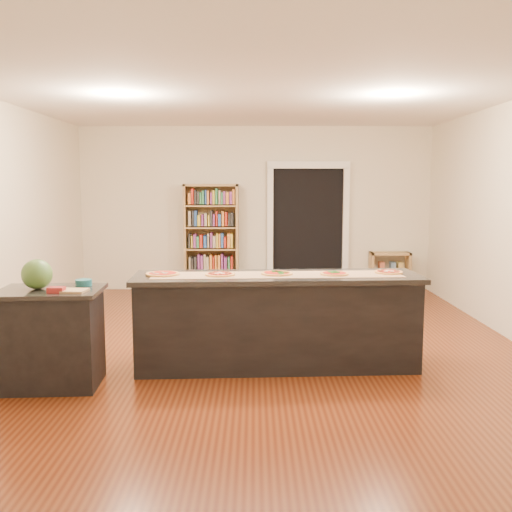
{
  "coord_description": "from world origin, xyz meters",
  "views": [
    {
      "loc": [
        -0.01,
        -6.33,
        1.82
      ],
      "look_at": [
        0.0,
        0.2,
        1.0
      ],
      "focal_mm": 40.0,
      "sensor_mm": 36.0,
      "label": 1
    }
  ],
  "objects_px": {
    "waste_bin": "(250,283)",
    "watermelon": "(37,274)",
    "bookshelf": "(211,238)",
    "low_shelf": "(390,272)",
    "side_counter": "(52,337)",
    "kitchen_island": "(277,320)"
  },
  "relations": [
    {
      "from": "waste_bin",
      "to": "watermelon",
      "type": "relative_size",
      "value": 1.33
    },
    {
      "from": "bookshelf",
      "to": "watermelon",
      "type": "bearing_deg",
      "value": -104.67
    },
    {
      "from": "low_shelf",
      "to": "watermelon",
      "type": "xyz_separation_m",
      "value": [
        -4.25,
        -4.62,
        0.69
      ]
    },
    {
      "from": "side_counter",
      "to": "waste_bin",
      "type": "bearing_deg",
      "value": 65.0
    },
    {
      "from": "kitchen_island",
      "to": "side_counter",
      "type": "xyz_separation_m",
      "value": [
        -2.05,
        -0.56,
        -0.02
      ]
    },
    {
      "from": "watermelon",
      "to": "bookshelf",
      "type": "bearing_deg",
      "value": 75.33
    },
    {
      "from": "low_shelf",
      "to": "waste_bin",
      "type": "bearing_deg",
      "value": -174.4
    },
    {
      "from": "bookshelf",
      "to": "waste_bin",
      "type": "relative_size",
      "value": 5.1
    },
    {
      "from": "kitchen_island",
      "to": "bookshelf",
      "type": "bearing_deg",
      "value": 100.48
    },
    {
      "from": "waste_bin",
      "to": "watermelon",
      "type": "bearing_deg",
      "value": -113.0
    },
    {
      "from": "kitchen_island",
      "to": "side_counter",
      "type": "relative_size",
      "value": 3.13
    },
    {
      "from": "watermelon",
      "to": "kitchen_island",
      "type": "bearing_deg",
      "value": 14.56
    },
    {
      "from": "kitchen_island",
      "to": "watermelon",
      "type": "xyz_separation_m",
      "value": [
        -2.16,
        -0.56,
        0.56
      ]
    },
    {
      "from": "bookshelf",
      "to": "low_shelf",
      "type": "xyz_separation_m",
      "value": [
        3.04,
        0.02,
        -0.58
      ]
    },
    {
      "from": "bookshelf",
      "to": "kitchen_island",
      "type": "bearing_deg",
      "value": -76.72
    },
    {
      "from": "low_shelf",
      "to": "side_counter",
      "type": "bearing_deg",
      "value": -131.84
    },
    {
      "from": "side_counter",
      "to": "waste_bin",
      "type": "xyz_separation_m",
      "value": [
        1.75,
        4.39,
        -0.27
      ]
    },
    {
      "from": "watermelon",
      "to": "low_shelf",
      "type": "bearing_deg",
      "value": 47.42
    },
    {
      "from": "side_counter",
      "to": "waste_bin",
      "type": "height_order",
      "value": "side_counter"
    },
    {
      "from": "low_shelf",
      "to": "waste_bin",
      "type": "xyz_separation_m",
      "value": [
        -2.39,
        -0.23,
        -0.16
      ]
    },
    {
      "from": "side_counter",
      "to": "low_shelf",
      "type": "distance_m",
      "value": 6.21
    },
    {
      "from": "low_shelf",
      "to": "watermelon",
      "type": "bearing_deg",
      "value": -132.58
    }
  ]
}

